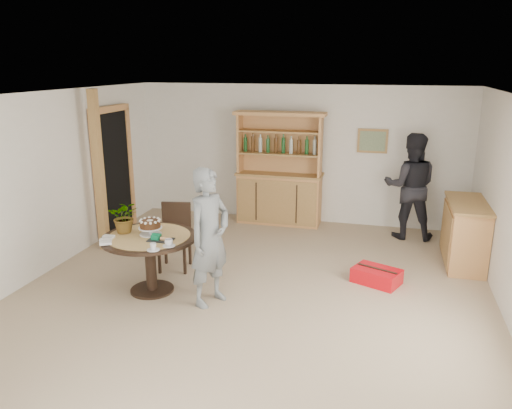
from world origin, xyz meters
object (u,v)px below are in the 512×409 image
object	(u,v)px
dining_chair	(175,232)
red_suitcase	(377,276)
dining_table	(150,247)
adult_person	(410,186)
sideboard	(465,233)
teen_boy	(209,237)
hutch	(280,186)

from	to	relation	value
dining_chair	red_suitcase	xyz separation A→B (m)	(2.83, 0.17, -0.43)
dining_table	adult_person	bearing A→B (deg)	42.87
sideboard	adult_person	distance (m)	1.33
sideboard	adult_person	size ratio (longest dim) A/B	0.71
adult_person	red_suitcase	bearing A→B (deg)	75.97
sideboard	red_suitcase	bearing A→B (deg)	-139.62
dining_table	adult_person	size ratio (longest dim) A/B	0.68
dining_table	sideboard	bearing A→B (deg)	26.66
dining_table	teen_boy	world-z (taller)	teen_boy
sideboard	teen_boy	xyz separation A→B (m)	(-3.17, -2.12, 0.38)
hutch	teen_boy	size ratio (longest dim) A/B	1.20
sideboard	dining_chair	bearing A→B (deg)	-163.55
hutch	sideboard	size ratio (longest dim) A/B	1.62
teen_boy	hutch	bearing A→B (deg)	21.59
adult_person	red_suitcase	world-z (taller)	adult_person
sideboard	hutch	bearing A→B (deg)	157.79
sideboard	dining_chair	xyz separation A→B (m)	(-4.04, -1.19, 0.06)
teen_boy	red_suitcase	xyz separation A→B (m)	(1.97, 1.10, -0.75)
hutch	dining_table	distance (m)	3.41
dining_table	teen_boy	bearing A→B (deg)	-6.71
adult_person	red_suitcase	xyz separation A→B (m)	(-0.43, -2.02, -0.79)
sideboard	adult_person	world-z (taller)	adult_person
dining_chair	adult_person	distance (m)	3.95
hutch	sideboard	bearing A→B (deg)	-22.21
dining_chair	adult_person	size ratio (longest dim) A/B	0.53
sideboard	dining_chair	size ratio (longest dim) A/B	1.33
sideboard	dining_chair	world-z (taller)	dining_chair
hutch	adult_person	distance (m)	2.29
dining_chair	teen_boy	world-z (taller)	teen_boy
dining_chair	adult_person	world-z (taller)	adult_person
sideboard	adult_person	bearing A→B (deg)	127.60
teen_boy	sideboard	bearing A→B (deg)	-32.37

